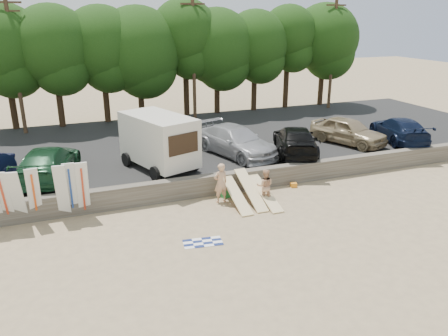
{
  "coord_description": "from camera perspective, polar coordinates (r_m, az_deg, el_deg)",
  "views": [
    {
      "loc": [
        -7.59,
        -15.6,
        8.27
      ],
      "look_at": [
        -0.54,
        3.0,
        1.27
      ],
      "focal_mm": 35.0,
      "sensor_mm": 36.0,
      "label": 1
    }
  ],
  "objects": [
    {
      "name": "seawall",
      "position": [
        21.54,
        1.35,
        -1.76
      ],
      "size": [
        44.0,
        0.5,
        1.0
      ],
      "primitive_type": "cube",
      "color": "#6B6356",
      "rests_on": "ground"
    },
    {
      "name": "ground",
      "position": [
        19.22,
        4.71,
        -6.17
      ],
      "size": [
        120.0,
        120.0,
        0.0
      ],
      "primitive_type": "plane",
      "color": "tan",
      "rests_on": "ground"
    },
    {
      "name": "beach_towel",
      "position": [
        17.03,
        -2.79,
        -9.68
      ],
      "size": [
        1.69,
        1.69,
        0.0
      ],
      "primitive_type": "plane",
      "rotation": [
        0.0,
        0.0,
        -0.13
      ],
      "color": "white",
      "rests_on": "ground"
    },
    {
      "name": "car_5",
      "position": [
        29.71,
        21.88,
        4.71
      ],
      "size": [
        3.45,
        5.56,
        1.5
      ],
      "primitive_type": "imported",
      "rotation": [
        0.0,
        0.0,
        2.86
      ],
      "color": "black",
      "rests_on": "parking_lot"
    },
    {
      "name": "treeline",
      "position": [
        33.95,
        -8.96,
        15.73
      ],
      "size": [
        34.13,
        6.41,
        8.82
      ],
      "color": "#382616",
      "rests_on": "parking_lot"
    },
    {
      "name": "surfboard_upright_2",
      "position": [
        19.7,
        -26.75,
        -3.65
      ],
      "size": [
        0.57,
        0.79,
        2.52
      ],
      "primitive_type": "cube",
      "rotation": [
        0.27,
        0.0,
        -0.1
      ],
      "color": "silver",
      "rests_on": "ground"
    },
    {
      "name": "surfboard_upright_7",
      "position": [
        19.5,
        -17.94,
        -2.63
      ],
      "size": [
        0.52,
        0.62,
        2.55
      ],
      "primitive_type": "cube",
      "rotation": [
        0.21,
        0.0,
        0.03
      ],
      "color": "silver",
      "rests_on": "ground"
    },
    {
      "name": "surfboard_upright_4",
      "position": [
        19.59,
        -23.54,
        -3.28
      ],
      "size": [
        0.56,
        0.75,
        2.53
      ],
      "primitive_type": "cube",
      "rotation": [
        0.26,
        0.0,
        0.08
      ],
      "color": "silver",
      "rests_on": "ground"
    },
    {
      "name": "car_2",
      "position": [
        24.76,
        1.56,
        3.54
      ],
      "size": [
        3.86,
        6.02,
        1.62
      ],
      "primitive_type": "imported",
      "rotation": [
        0.0,
        0.0,
        0.31
      ],
      "color": "#A2A2A7",
      "rests_on": "parking_lot"
    },
    {
      "name": "parking_lot",
      "position": [
        28.32,
        -4.36,
        3.09
      ],
      "size": [
        44.0,
        14.5,
        0.7
      ],
      "primitive_type": "cube",
      "color": "#282828",
      "rests_on": "ground"
    },
    {
      "name": "surfboard_low_2",
      "position": [
        20.47,
        5.33,
        -3.23
      ],
      "size": [
        0.56,
        2.91,
        0.86
      ],
      "primitive_type": "cube",
      "rotation": [
        0.27,
        0.0,
        0.0
      ],
      "color": "beige",
      "rests_on": "ground"
    },
    {
      "name": "surfboard_upright_6",
      "position": [
        19.54,
        -19.38,
        -2.74
      ],
      "size": [
        0.51,
        0.57,
        2.56
      ],
      "primitive_type": "cube",
      "rotation": [
        0.2,
        0.0,
        0.01
      ],
      "color": "silver",
      "rests_on": "ground"
    },
    {
      "name": "beachgoer_a",
      "position": [
        20.11,
        -0.44,
        -1.96
      ],
      "size": [
        0.75,
        0.54,
        1.9
      ],
      "primitive_type": "imported",
      "rotation": [
        0.0,
        0.0,
        3.28
      ],
      "color": "tan",
      "rests_on": "ground"
    },
    {
      "name": "gear_bag",
      "position": [
        22.43,
        9.08,
        -2.2
      ],
      "size": [
        0.35,
        0.31,
        0.22
      ],
      "primitive_type": "cube",
      "rotation": [
        0.0,
        0.0,
        -0.23
      ],
      "color": "orange",
      "rests_on": "ground"
    },
    {
      "name": "car_3",
      "position": [
        25.38,
        9.28,
        3.61
      ],
      "size": [
        4.07,
        5.83,
        1.57
      ],
      "primitive_type": "imported",
      "rotation": [
        0.0,
        0.0,
        2.75
      ],
      "color": "black",
      "rests_on": "parking_lot"
    },
    {
      "name": "car_4",
      "position": [
        28.03,
        15.9,
        4.69
      ],
      "size": [
        3.62,
        5.16,
        1.63
      ],
      "primitive_type": "imported",
      "rotation": [
        0.0,
        0.0,
        0.4
      ],
      "color": "#9A8562",
      "rests_on": "parking_lot"
    },
    {
      "name": "surfboard_upright_5",
      "position": [
        19.46,
        -20.39,
        -2.97
      ],
      "size": [
        0.55,
        0.69,
        2.54
      ],
      "primitive_type": "cube",
      "rotation": [
        0.23,
        0.0,
        -0.09
      ],
      "color": "silver",
      "rests_on": "ground"
    },
    {
      "name": "cooler",
      "position": [
        20.92,
        0.21,
        -3.43
      ],
      "size": [
        0.46,
        0.4,
        0.32
      ],
      "primitive_type": "cube",
      "rotation": [
        0.0,
        0.0,
        0.32
      ],
      "color": "#278F3D",
      "rests_on": "ground"
    },
    {
      "name": "surfboard_low_1",
      "position": [
        20.38,
        3.5,
        -2.83
      ],
      "size": [
        0.56,
        2.82,
        1.16
      ],
      "primitive_type": "cube",
      "rotation": [
        0.37,
        0.0,
        0.0
      ],
      "color": "beige",
      "rests_on": "ground"
    },
    {
      "name": "car_1",
      "position": [
        22.83,
        -21.97,
        0.66
      ],
      "size": [
        3.49,
        5.82,
        1.58
      ],
      "primitive_type": "imported",
      "rotation": [
        0.0,
        0.0,
        2.89
      ],
      "color": "#163E23",
      "rests_on": "parking_lot"
    },
    {
      "name": "beachgoer_b",
      "position": [
        20.22,
        5.36,
        -2.35
      ],
      "size": [
        0.96,
        0.87,
        1.62
      ],
      "primitive_type": "imported",
      "rotation": [
        0.0,
        0.0,
        2.75
      ],
      "color": "tan",
      "rests_on": "ground"
    },
    {
      "name": "surfboard_upright_3",
      "position": [
        19.6,
        -25.38,
        -3.58
      ],
      "size": [
        0.63,
        0.89,
        2.5
      ],
      "primitive_type": "cube",
      "rotation": [
        0.3,
        0.0,
        -0.16
      ],
      "color": "silver",
      "rests_on": "ground"
    },
    {
      "name": "box_trailer",
      "position": [
        22.56,
        -8.53,
        3.74
      ],
      "size": [
        3.57,
        4.88,
        2.8
      ],
      "rotation": [
        0.0,
        0.0,
        0.34
      ],
      "color": "beige",
      "rests_on": "parking_lot"
    },
    {
      "name": "utility_poles",
      "position": [
        33.15,
        -3.98,
        14.42
      ],
      "size": [
        25.8,
        0.26,
        9.0
      ],
      "color": "#473321",
      "rests_on": "parking_lot"
    },
    {
      "name": "surfboard_low_0",
      "position": [
        20.07,
        1.55,
        -3.42
      ],
      "size": [
        0.56,
        2.88,
        0.99
      ],
      "primitive_type": "cube",
      "rotation": [
        0.31,
        0.0,
        0.0
      ],
      "color": "beige",
      "rests_on": "ground"
    }
  ]
}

